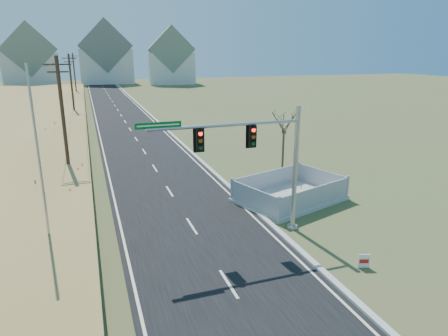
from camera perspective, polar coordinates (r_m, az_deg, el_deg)
ground at (r=18.75m, az=-1.46°, el=-13.25°), size 260.00×260.00×0.00m
road at (r=66.39m, az=-14.80°, el=7.77°), size 8.00×180.00×0.06m
curb at (r=66.82m, az=-11.23°, el=8.10°), size 0.30×180.00×0.18m
utility_pole_near at (r=30.95m, az=-21.99°, el=6.64°), size 1.80×0.26×9.00m
utility_pole_mid at (r=60.76m, az=-20.93°, el=10.93°), size 1.80×0.26×9.00m
utility_pole_far at (r=90.69m, az=-20.57°, el=12.40°), size 1.80×0.26×9.00m
condo_nnw at (r=124.28m, az=-25.91°, el=13.65°), size 14.93×11.17×17.03m
condo_n at (r=127.76m, az=-16.55°, el=14.91°), size 15.27×10.20×18.54m
condo_ne at (r=122.15m, az=-7.57°, el=15.02°), size 14.12×10.51×16.52m
traffic_signal_mast at (r=20.07m, az=5.67°, el=1.50°), size 8.38×0.57×6.67m
fence_enclosure at (r=26.08m, az=9.37°, el=-4.02°), size 7.61×6.30×1.49m
open_sign at (r=19.14m, az=19.35°, el=-12.43°), size 0.51×0.20×0.64m
flagpole at (r=19.21m, az=-24.47°, el=-2.57°), size 0.40×0.40×8.82m
bare_tree at (r=30.04m, az=8.61°, el=6.66°), size 2.02×2.02×5.36m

